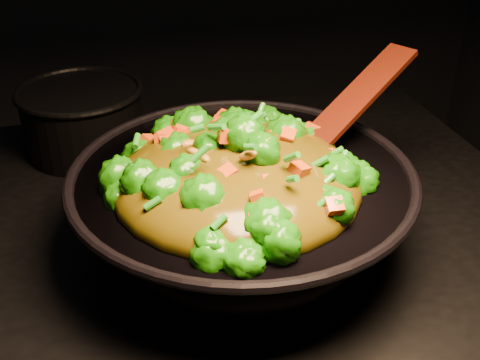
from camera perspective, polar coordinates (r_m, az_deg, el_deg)
name	(u,v)px	position (r m, az deg, el deg)	size (l,w,h in m)	color
wok	(242,213)	(0.82, 0.18, -3.17)	(0.44, 0.44, 0.12)	black
stir_fry	(237,149)	(0.73, -0.33, 3.00)	(0.31, 0.31, 0.11)	#1D7808
spatula	(342,113)	(0.84, 9.66, 6.28)	(0.30, 0.05, 0.01)	#3A1603
back_pot	(83,119)	(1.11, -14.64, 5.61)	(0.21, 0.21, 0.12)	black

